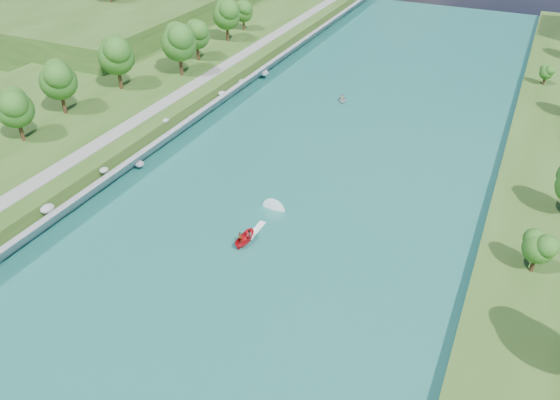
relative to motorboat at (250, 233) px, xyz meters
The scene contains 8 objects.
ground 3.05m from the motorboat, 76.41° to the right, with size 260.00×260.00×0.00m, color #2D5119.
river_water 17.16m from the motorboat, 87.68° to the left, with size 55.00×240.00×0.10m, color #175A4D.
berm_west 52.20m from the motorboat, 160.84° to the left, with size 45.00×240.00×3.50m, color #2D5119.
riprap_bank 30.10m from the motorboat, 146.76° to the left, with size 5.06×236.00×4.43m.
riverside_path 36.23m from the motorboat, 151.70° to the left, with size 3.00×200.00×0.10m, color gray.
trees_west 44.16m from the motorboat, 161.53° to the left, with size 15.89×148.05×12.91m.
motorboat is the anchor object (origin of this frame).
raft 48.89m from the motorboat, 95.17° to the left, with size 3.17×3.73×1.51m.
Camera 1 is at (27.80, -48.49, 44.46)m, focal length 35.00 mm.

